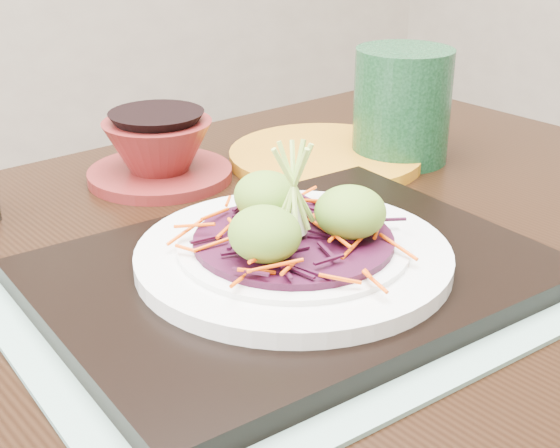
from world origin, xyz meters
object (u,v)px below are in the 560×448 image
dining_table (262,353)px  serving_tray (293,273)px  terracotta_bowl_set (159,154)px  white_plate (293,254)px  yellow_plate (326,156)px  green_jar (402,105)px

dining_table → serving_tray: bearing=-97.9°
dining_table → terracotta_bowl_set: size_ratio=6.51×
serving_tray → white_plate: (-0.00, 0.00, 0.02)m
yellow_plate → green_jar: 0.10m
serving_tray → white_plate: size_ratio=1.54×
white_plate → green_jar: size_ratio=1.94×
dining_table → terracotta_bowl_set: terracotta_bowl_set is taller
green_jar → yellow_plate: bearing=155.2°
white_plate → terracotta_bowl_set: terracotta_bowl_set is taller
green_jar → dining_table: bearing=-151.7°
terracotta_bowl_set → green_jar: size_ratio=1.43×
terracotta_bowl_set → serving_tray: bearing=-91.8°
white_plate → yellow_plate: (0.19, 0.23, -0.02)m
serving_tray → terracotta_bowl_set: (0.01, 0.28, 0.02)m
serving_tray → terracotta_bowl_set: size_ratio=2.08×
serving_tray → green_jar: 0.34m
serving_tray → yellow_plate: 0.30m
yellow_plate → green_jar: (0.08, -0.04, 0.06)m
serving_tray → white_plate: 0.02m
yellow_plate → dining_table: bearing=-136.7°
terracotta_bowl_set → yellow_plate: bearing=-14.5°
dining_table → terracotta_bowl_set: (0.01, 0.23, 0.12)m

